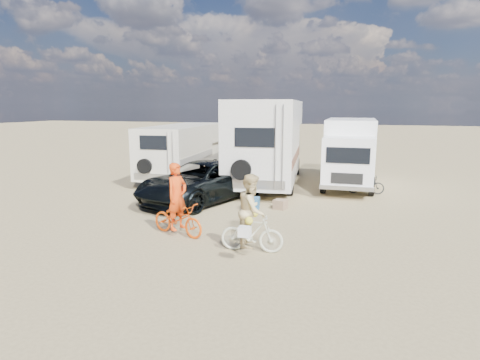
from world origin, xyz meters
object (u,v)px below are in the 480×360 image
(box_truck, at_px, (349,153))
(cooler, at_px, (251,203))
(rv_left, at_px, (183,152))
(bike_man, at_px, (178,219))
(bike_woman, at_px, (252,233))
(crate, at_px, (280,204))
(rv_main, at_px, (269,142))
(bike_parked, at_px, (366,184))
(dark_suv, at_px, (201,182))
(rider_woman, at_px, (252,217))
(rider_man, at_px, (177,202))

(box_truck, xyz_separation_m, cooler, (-3.14, -5.38, -1.31))
(rv_left, distance_m, bike_man, 9.41)
(bike_woman, bearing_deg, crate, -2.14)
(rv_left, xyz_separation_m, bike_man, (3.86, -8.53, -0.88))
(rv_left, height_order, bike_man, rv_left)
(rv_main, relative_size, cooler, 15.71)
(bike_parked, xyz_separation_m, crate, (-2.93, -3.59, -0.23))
(bike_parked, bearing_deg, rv_main, 72.89)
(rv_main, relative_size, bike_woman, 5.32)
(rv_left, xyz_separation_m, dark_suv, (2.88, -4.46, -0.58))
(dark_suv, distance_m, bike_woman, 5.82)
(crate, bearing_deg, rider_woman, -87.79)
(dark_suv, distance_m, bike_parked, 6.98)
(rv_main, relative_size, rider_man, 4.48)
(rv_main, bearing_deg, rv_left, 173.61)
(bike_woman, xyz_separation_m, crate, (-0.17, 4.46, -0.32))
(bike_parked, distance_m, crate, 4.64)
(bike_man, height_order, crate, bike_man)
(rv_left, xyz_separation_m, rider_woman, (6.26, -9.19, -0.43))
(rv_left, bearing_deg, bike_woman, -60.01)
(box_truck, bearing_deg, bike_man, -117.42)
(bike_woman, relative_size, rider_woman, 0.88)
(dark_suv, bearing_deg, crate, 14.54)
(box_truck, relative_size, cooler, 11.07)
(rv_left, xyz_separation_m, cooler, (5.10, -5.10, -1.13))
(rv_main, xyz_separation_m, cooler, (0.61, -5.11, -1.74))
(dark_suv, distance_m, rider_woman, 5.82)
(dark_suv, relative_size, rider_man, 2.88)
(rv_main, distance_m, crate, 5.32)
(bike_parked, bearing_deg, bike_man, 142.33)
(box_truck, bearing_deg, crate, -114.20)
(bike_man, xyz_separation_m, rider_man, (0.00, 0.00, 0.49))
(box_truck, distance_m, bike_parked, 1.98)
(rider_man, bearing_deg, crate, -13.37)
(bike_man, relative_size, bike_parked, 1.19)
(bike_man, bearing_deg, box_truck, -9.37)
(rv_left, xyz_separation_m, bike_parked, (9.02, -1.15, -0.96))
(rv_main, height_order, crate, rv_main)
(rv_main, relative_size, bike_parked, 5.72)
(crate, bearing_deg, box_truck, 66.77)
(box_truck, distance_m, bike_man, 9.89)
(bike_man, height_order, bike_woman, bike_woman)
(rv_main, height_order, box_truck, rv_main)
(box_truck, bearing_deg, rider_woman, -102.78)
(rider_man, xyz_separation_m, rider_woman, (2.40, -0.66, -0.04))
(bike_woman, relative_size, rider_man, 0.84)
(bike_man, height_order, rider_man, rider_man)
(crate, bearing_deg, rv_main, 108.58)
(box_truck, relative_size, rider_man, 3.16)
(dark_suv, bearing_deg, rider_woman, -34.97)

